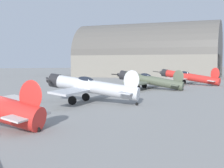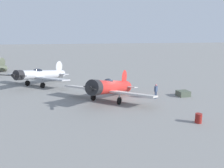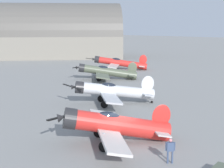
% 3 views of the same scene
% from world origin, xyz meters
% --- Properties ---
extents(airplane_mid_apron, '(9.25, 9.25, 3.32)m').
position_xyz_m(airplane_mid_apron, '(10.08, 8.05, 1.62)').
color(airplane_mid_apron, '#B7BABF').
rests_on(airplane_mid_apron, ground_plane).
extents(airplane_far_line, '(10.13, 9.63, 3.01)m').
position_xyz_m(airplane_far_line, '(23.66, 19.25, 1.35)').
color(airplane_far_line, '#4C5442').
rests_on(airplane_far_line, ground_plane).
extents(airplane_outer_stand, '(11.54, 10.93, 3.15)m').
position_xyz_m(airplane_outer_stand, '(35.03, 24.53, 1.39)').
color(airplane_outer_stand, red).
rests_on(airplane_outer_stand, ground_plane).
extents(distant_hangar, '(38.39, 39.83, 17.50)m').
position_xyz_m(distant_hangar, '(45.26, 54.57, 5.05)').
color(distant_hangar, slate).
rests_on(distant_hangar, ground_plane).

